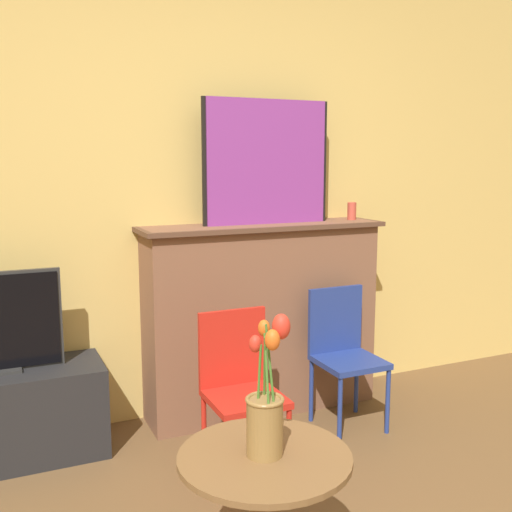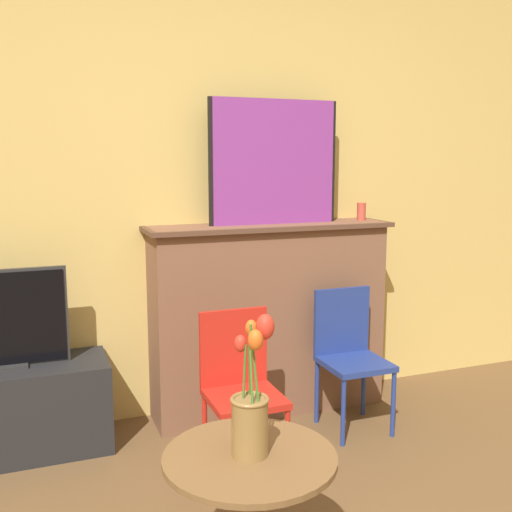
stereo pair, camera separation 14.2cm
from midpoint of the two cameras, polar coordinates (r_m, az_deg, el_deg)
name	(u,v)px [view 1 (the left image)]	position (r m, az deg, el deg)	size (l,w,h in m)	color
wall_back	(178,173)	(3.31, -8.71, 7.79)	(8.00, 0.06, 2.70)	#E0BC66
fireplace_mantel	(262,316)	(3.39, -0.60, -5.73)	(1.38, 0.35, 1.07)	brown
painting	(267,162)	(3.30, -0.19, 8.92)	(0.74, 0.03, 0.67)	black
mantel_candle	(352,211)	(3.56, 7.98, 4.26)	(0.05, 0.05, 0.10)	#CC4C3D
chair_red	(240,382)	(2.79, -3.05, -11.88)	(0.33, 0.33, 0.74)	red
chair_blue	(343,348)	(3.28, 7.08, -8.69)	(0.33, 0.33, 0.74)	navy
side_table	(264,507)	(2.06, -1.34, -22.81)	(0.55, 0.55, 0.51)	brown
vase_tulips	(266,409)	(1.90, -1.26, -14.36)	(0.12, 0.20, 0.46)	olive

